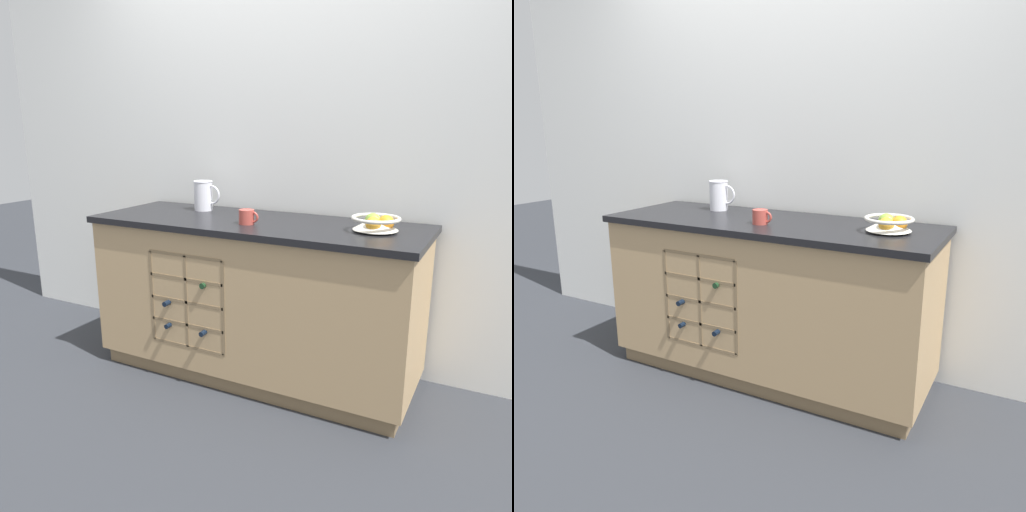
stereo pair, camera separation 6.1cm
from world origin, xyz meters
The scene contains 6 objects.
ground_plane centered at (0.00, 0.00, 0.00)m, with size 14.00×14.00×0.00m, color #2D3035.
back_wall centered at (0.00, 0.38, 1.27)m, with size 4.40×0.06×2.55m, color white.
kitchen_island centered at (0.00, 0.00, 0.46)m, with size 1.82×0.67×0.90m.
fruit_bowl centered at (0.64, 0.01, 0.94)m, with size 0.24×0.24×0.09m.
white_pitcher centered at (-0.43, 0.15, 0.99)m, with size 0.17×0.11×0.18m.
ceramic_mug centered at (0.00, -0.11, 0.93)m, with size 0.11×0.08×0.08m.
Camera 2 is at (1.27, -2.32, 1.40)m, focal length 35.00 mm.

